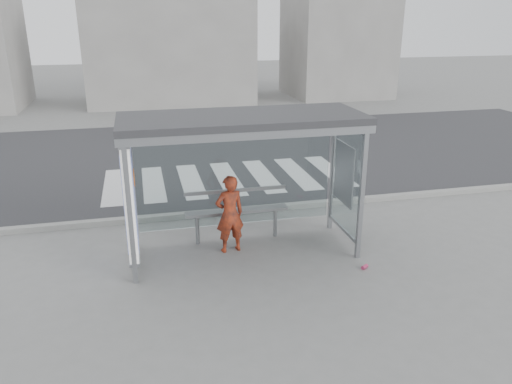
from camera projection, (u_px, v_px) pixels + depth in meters
ground at (244, 252)px, 9.45m from camera, size 80.00×80.00×0.00m
road at (198, 156)px, 15.86m from camera, size 30.00×10.00×0.01m
curb at (226, 212)px, 11.22m from camera, size 30.00×0.18×0.12m
crosswalk at (227, 178)px, 13.68m from camera, size 6.55×3.00×0.00m
bus_shelter at (221, 151)px, 8.76m from camera, size 4.25×1.65×2.62m
building_center at (169, 51)px, 25.10m from camera, size 8.00×5.00×5.00m
building_right at (337, 29)px, 26.72m from camera, size 5.00×5.00×7.00m
person at (230, 214)px, 9.26m from camera, size 0.60×0.44×1.50m
bench at (237, 211)px, 9.78m from camera, size 2.02×0.25×1.04m
soda_can at (365, 267)px, 8.82m from camera, size 0.15×0.13×0.07m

